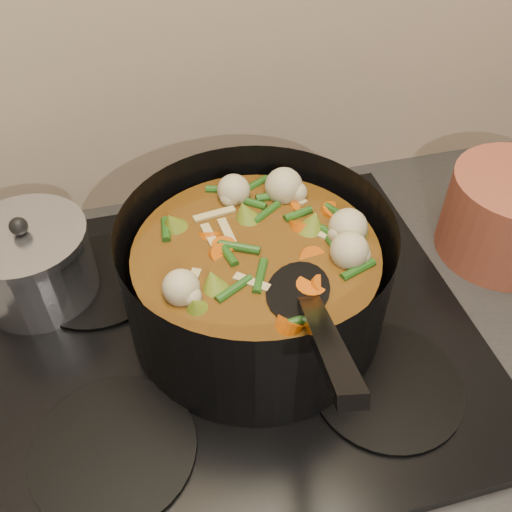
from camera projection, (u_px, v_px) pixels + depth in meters
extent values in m
cube|color=brown|center=(239.00, 492.00, 1.09)|extent=(2.60, 0.60, 0.86)
cube|color=black|center=(232.00, 350.00, 0.77)|extent=(2.64, 0.64, 0.05)
cube|color=black|center=(231.00, 334.00, 0.75)|extent=(0.62, 0.54, 0.02)
cylinder|color=black|center=(114.00, 449.00, 0.62)|extent=(0.18, 0.18, 0.01)
cylinder|color=black|center=(387.00, 385.00, 0.68)|extent=(0.18, 0.18, 0.01)
cylinder|color=black|center=(99.00, 280.00, 0.80)|extent=(0.18, 0.18, 0.01)
cylinder|color=black|center=(315.00, 240.00, 0.85)|extent=(0.18, 0.18, 0.01)
cylinder|color=black|center=(256.00, 275.00, 0.70)|extent=(0.42, 0.42, 0.16)
cylinder|color=black|center=(256.00, 314.00, 0.75)|extent=(0.32, 0.32, 0.01)
cylinder|color=#603710|center=(256.00, 283.00, 0.71)|extent=(0.29, 0.29, 0.11)
cylinder|color=#DF550A|center=(291.00, 246.00, 0.68)|extent=(0.03, 0.03, 0.03)
cylinder|color=#DF550A|center=(278.00, 213.00, 0.72)|extent=(0.04, 0.04, 0.03)
cylinder|color=#DF550A|center=(210.00, 202.00, 0.74)|extent=(0.05, 0.04, 0.03)
cylinder|color=#DF550A|center=(205.00, 250.00, 0.67)|extent=(0.04, 0.04, 0.03)
cylinder|color=#DF550A|center=(201.00, 299.00, 0.62)|extent=(0.04, 0.04, 0.03)
cylinder|color=#DF550A|center=(266.00, 278.00, 0.64)|extent=(0.05, 0.05, 0.03)
cylinder|color=#DF550A|center=(319.00, 270.00, 0.65)|extent=(0.04, 0.04, 0.03)
cylinder|color=#DF550A|center=(331.00, 220.00, 0.71)|extent=(0.04, 0.03, 0.03)
cylinder|color=#DF550A|center=(259.00, 219.00, 0.71)|extent=(0.04, 0.05, 0.03)
cylinder|color=#DF550A|center=(198.00, 219.00, 0.71)|extent=(0.04, 0.04, 0.03)
cylinder|color=#DF550A|center=(220.00, 259.00, 0.66)|extent=(0.03, 0.03, 0.03)
sphere|color=#C8B68D|center=(311.00, 234.00, 0.67)|extent=(0.05, 0.05, 0.05)
sphere|color=#C8B68D|center=(239.00, 208.00, 0.71)|extent=(0.05, 0.05, 0.05)
sphere|color=#C8B68D|center=(200.00, 259.00, 0.64)|extent=(0.05, 0.05, 0.05)
sphere|color=#C8B68D|center=(282.00, 283.00, 0.62)|extent=(0.05, 0.05, 0.05)
sphere|color=#C8B68D|center=(306.00, 226.00, 0.68)|extent=(0.05, 0.05, 0.05)
cone|color=olive|center=(238.00, 307.00, 0.60)|extent=(0.04, 0.04, 0.04)
cone|color=olive|center=(333.00, 267.00, 0.64)|extent=(0.04, 0.04, 0.04)
cone|color=olive|center=(292.00, 203.00, 0.72)|extent=(0.04, 0.04, 0.04)
cone|color=olive|center=(197.00, 215.00, 0.70)|extent=(0.04, 0.04, 0.04)
cone|color=olive|center=(194.00, 287.00, 0.62)|extent=(0.04, 0.04, 0.04)
cone|color=olive|center=(305.00, 296.00, 0.61)|extent=(0.04, 0.04, 0.04)
cylinder|color=#1F4F17|center=(277.00, 225.00, 0.70)|extent=(0.01, 0.04, 0.01)
cylinder|color=#1F4F17|center=(238.00, 191.00, 0.74)|extent=(0.04, 0.04, 0.01)
cylinder|color=#1F4F17|center=(195.00, 220.00, 0.70)|extent=(0.04, 0.02, 0.01)
cylinder|color=#1F4F17|center=(196.00, 256.00, 0.66)|extent=(0.03, 0.04, 0.01)
cylinder|color=#1F4F17|center=(230.00, 273.00, 0.64)|extent=(0.03, 0.04, 0.01)
cylinder|color=#1F4F17|center=(269.00, 323.00, 0.59)|extent=(0.04, 0.02, 0.01)
cylinder|color=#1F4F17|center=(320.00, 285.00, 0.62)|extent=(0.04, 0.04, 0.01)
cylinder|color=#1F4F17|center=(315.00, 245.00, 0.67)|extent=(0.01, 0.04, 0.01)
cylinder|color=#1F4F17|center=(283.00, 228.00, 0.69)|extent=(0.04, 0.03, 0.01)
cylinder|color=#1F4F17|center=(253.00, 190.00, 0.74)|extent=(0.04, 0.02, 0.01)
cylinder|color=#1F4F17|center=(204.00, 213.00, 0.71)|extent=(0.03, 0.04, 0.01)
cylinder|color=#1F4F17|center=(196.00, 248.00, 0.67)|extent=(0.03, 0.04, 0.01)
cylinder|color=#1F4F17|center=(224.00, 269.00, 0.64)|extent=(0.04, 0.02, 0.01)
cylinder|color=#1F4F17|center=(250.00, 323.00, 0.59)|extent=(0.04, 0.04, 0.01)
cylinder|color=#1F4F17|center=(310.00, 293.00, 0.62)|extent=(0.01, 0.04, 0.01)
cylinder|color=#1F4F17|center=(316.00, 253.00, 0.66)|extent=(0.04, 0.03, 0.01)
cube|color=tan|center=(194.00, 233.00, 0.69)|extent=(0.05, 0.01, 0.00)
cube|color=tan|center=(211.00, 289.00, 0.62)|extent=(0.02, 0.05, 0.00)
cube|color=tan|center=(298.00, 291.00, 0.62)|extent=(0.05, 0.03, 0.00)
cube|color=tan|center=(319.00, 235.00, 0.68)|extent=(0.04, 0.04, 0.00)
cube|color=tan|center=(255.00, 205.00, 0.72)|extent=(0.03, 0.05, 0.00)
cube|color=tan|center=(192.00, 236.00, 0.68)|extent=(0.05, 0.02, 0.00)
cube|color=tan|center=(215.00, 291.00, 0.62)|extent=(0.01, 0.05, 0.00)
ellipsoid|color=black|center=(298.00, 292.00, 0.62)|extent=(0.11, 0.11, 0.01)
cube|color=black|center=(327.00, 342.00, 0.50)|extent=(0.06, 0.19, 0.12)
cylinder|color=silver|center=(34.00, 267.00, 0.75)|extent=(0.15, 0.15, 0.10)
cylinder|color=silver|center=(22.00, 237.00, 0.71)|extent=(0.16, 0.16, 0.01)
sphere|color=black|center=(18.00, 226.00, 0.70)|extent=(0.02, 0.02, 0.02)
cylinder|color=brown|center=(509.00, 216.00, 0.83)|extent=(0.20, 0.20, 0.13)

